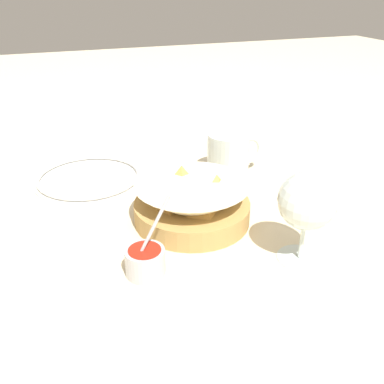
{
  "coord_description": "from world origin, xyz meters",
  "views": [
    {
      "loc": [
        -0.24,
        -0.65,
        0.4
      ],
      "look_at": [
        -0.01,
        -0.02,
        0.06
      ],
      "focal_mm": 40.0,
      "sensor_mm": 36.0,
      "label": 1
    }
  ],
  "objects_px": {
    "food_basket": "(192,204)",
    "sauce_cup": "(145,260)",
    "wine_glass": "(307,203)",
    "beer_mug": "(229,155)",
    "side_plate": "(89,178)"
  },
  "relations": [
    {
      "from": "food_basket",
      "to": "sauce_cup",
      "type": "distance_m",
      "value": 0.17
    },
    {
      "from": "wine_glass",
      "to": "sauce_cup",
      "type": "bearing_deg",
      "value": 168.84
    },
    {
      "from": "wine_glass",
      "to": "beer_mug",
      "type": "bearing_deg",
      "value": 85.11
    },
    {
      "from": "beer_mug",
      "to": "food_basket",
      "type": "bearing_deg",
      "value": -131.64
    },
    {
      "from": "wine_glass",
      "to": "beer_mug",
      "type": "height_order",
      "value": "wine_glass"
    },
    {
      "from": "beer_mug",
      "to": "side_plate",
      "type": "distance_m",
      "value": 0.31
    },
    {
      "from": "sauce_cup",
      "to": "beer_mug",
      "type": "distance_m",
      "value": 0.39
    },
    {
      "from": "sauce_cup",
      "to": "side_plate",
      "type": "height_order",
      "value": "sauce_cup"
    },
    {
      "from": "sauce_cup",
      "to": "wine_glass",
      "type": "height_order",
      "value": "wine_glass"
    },
    {
      "from": "wine_glass",
      "to": "beer_mug",
      "type": "relative_size",
      "value": 1.14
    },
    {
      "from": "food_basket",
      "to": "wine_glass",
      "type": "distance_m",
      "value": 0.22
    },
    {
      "from": "beer_mug",
      "to": "side_plate",
      "type": "relative_size",
      "value": 0.56
    },
    {
      "from": "wine_glass",
      "to": "beer_mug",
      "type": "xyz_separation_m",
      "value": [
        0.03,
        0.33,
        -0.06
      ]
    },
    {
      "from": "beer_mug",
      "to": "sauce_cup",
      "type": "bearing_deg",
      "value": -132.78
    },
    {
      "from": "sauce_cup",
      "to": "side_plate",
      "type": "xyz_separation_m",
      "value": [
        -0.03,
        0.35,
        -0.02
      ]
    }
  ]
}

